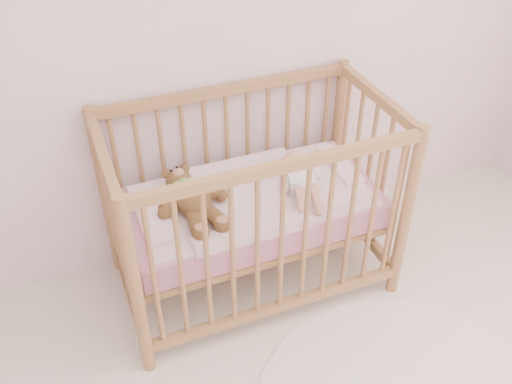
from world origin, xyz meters
name	(u,v)px	position (x,y,z in m)	size (l,w,h in m)	color
wall_back	(208,8)	(0.00, 2.00, 1.35)	(4.00, 0.02, 2.70)	white
crib	(252,206)	(0.05, 1.60, 0.50)	(1.36, 0.76, 1.00)	olive
mattress	(252,208)	(0.05, 1.60, 0.49)	(1.22, 0.62, 0.13)	pink
blanket	(252,196)	(0.05, 1.60, 0.56)	(1.10, 0.58, 0.06)	pink
baby	(300,175)	(0.29, 1.58, 0.64)	(0.23, 0.48, 0.12)	white
teddy_bear	(193,199)	(-0.25, 1.58, 0.65)	(0.36, 0.50, 0.14)	brown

